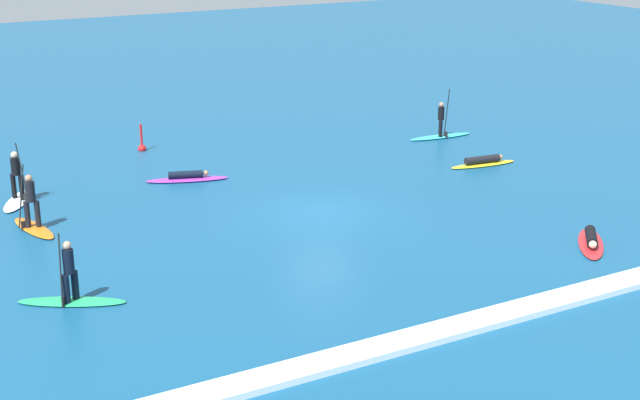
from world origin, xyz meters
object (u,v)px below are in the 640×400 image
object	(u,v)px
surfer_on_red_board	(591,241)
marker_buoy	(142,146)
surfer_on_teal_board	(441,130)
surfer_on_orange_board	(32,216)
surfer_on_purple_board	(187,178)
surfer_on_yellow_board	(483,162)
surfer_on_white_board	(18,190)
surfer_on_green_board	(71,288)

from	to	relation	value
surfer_on_red_board	marker_buoy	xyz separation A→B (m)	(-8.84, 18.29, 0.05)
surfer_on_red_board	marker_buoy	world-z (taller)	marker_buoy
surfer_on_teal_board	surfer_on_orange_board	bearing A→B (deg)	-165.79
marker_buoy	surfer_on_purple_board	bearing A→B (deg)	-89.15
surfer_on_purple_board	surfer_on_teal_board	distance (m)	12.89
surfer_on_orange_board	surfer_on_yellow_board	world-z (taller)	surfer_on_orange_board
surfer_on_white_board	surfer_on_red_board	bearing A→B (deg)	76.08
surfer_on_purple_board	surfer_on_teal_board	bearing A→B (deg)	21.88
surfer_on_red_board	surfer_on_green_board	size ratio (longest dim) A/B	0.92
surfer_on_orange_board	marker_buoy	bearing A→B (deg)	-50.35
surfer_on_red_board	surfer_on_yellow_board	bearing A→B (deg)	-156.05
surfer_on_green_board	surfer_on_yellow_board	size ratio (longest dim) A/B	0.95
surfer_on_orange_board	surfer_on_yellow_board	distance (m)	18.27
surfer_on_green_board	surfer_on_yellow_board	xyz separation A→B (m)	(18.65, 5.29, -0.31)
surfer_on_orange_board	surfer_on_purple_board	distance (m)	7.19
surfer_on_purple_board	surfer_on_white_board	size ratio (longest dim) A/B	1.14
surfer_on_green_board	surfer_on_red_board	bearing A→B (deg)	-163.32
surfer_on_orange_board	surfer_on_white_board	bearing A→B (deg)	-15.14
surfer_on_purple_board	marker_buoy	distance (m)	5.26
surfer_on_teal_board	surfer_on_yellow_board	bearing A→B (deg)	-100.93
surfer_on_yellow_board	surfer_on_white_board	world-z (taller)	surfer_on_white_board
surfer_on_white_board	surfer_on_teal_board	distance (m)	19.26
surfer_on_teal_board	marker_buoy	size ratio (longest dim) A/B	2.53
surfer_on_red_board	surfer_on_white_board	xyz separation A→B (m)	(-15.14, 13.58, 0.30)
surfer_on_green_board	surfer_on_orange_board	size ratio (longest dim) A/B	1.05
surfer_on_red_board	surfer_on_purple_board	size ratio (longest dim) A/B	0.82
surfer_on_orange_board	surfer_on_yellow_board	xyz separation A→B (m)	(18.22, -1.22, -0.34)
surfer_on_purple_board	surfer_on_red_board	bearing A→B (deg)	-37.25
marker_buoy	surfer_on_orange_board	bearing A→B (deg)	-129.03
surfer_on_teal_board	marker_buoy	bearing A→B (deg)	164.62
surfer_on_yellow_board	marker_buoy	distance (m)	14.93
surfer_on_white_board	surfer_on_teal_board	bearing A→B (deg)	118.36
surfer_on_red_board	surfer_on_white_board	bearing A→B (deg)	-90.36
surfer_on_green_board	surfer_on_orange_board	xyz separation A→B (m)	(0.42, 6.52, 0.03)
surfer_on_yellow_board	surfer_on_white_board	xyz separation A→B (m)	(-18.00, 4.57, 0.29)
surfer_on_purple_board	surfer_on_teal_board	size ratio (longest dim) A/B	1.01
surfer_on_red_board	surfer_on_orange_board	distance (m)	18.47
surfer_on_orange_board	surfer_on_teal_board	world-z (taller)	surfer_on_teal_board
surfer_on_red_board	surfer_on_yellow_board	world-z (taller)	surfer_on_red_board
surfer_on_green_board	surfer_on_purple_board	size ratio (longest dim) A/B	0.89
surfer_on_purple_board	marker_buoy	xyz separation A→B (m)	(-0.08, 5.26, 0.08)
surfer_on_green_board	surfer_on_purple_board	xyz separation A→B (m)	(7.03, 9.31, -0.34)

